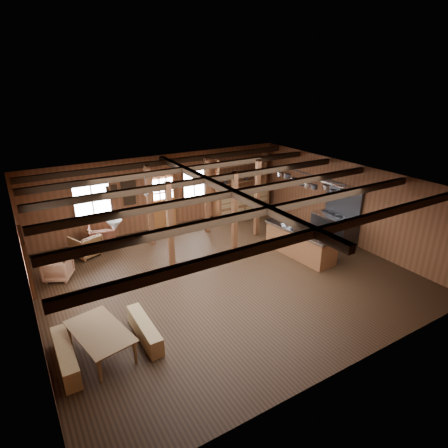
{
  "coord_description": "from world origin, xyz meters",
  "views": [
    {
      "loc": [
        -4.99,
        -8.33,
        5.57
      ],
      "look_at": [
        0.5,
        0.82,
        1.26
      ],
      "focal_mm": 30.0,
      "sensor_mm": 36.0,
      "label": 1
    }
  ],
  "objects": [
    {
      "name": "counter_pot",
      "position": [
        2.84,
        0.69,
        1.03
      ],
      "size": [
        0.31,
        0.31,
        0.19
      ],
      "primitive_type": "cylinder",
      "color": "#B8BABF",
      "rests_on": "kitchen_island"
    },
    {
      "name": "bowl",
      "position": [
        2.54,
        0.12,
        0.97
      ],
      "size": [
        0.31,
        0.31,
        0.06
      ],
      "primitive_type": "imported",
      "rotation": [
        0.0,
        0.0,
        0.24
      ],
      "color": "silver",
      "rests_on": "kitchen_island"
    },
    {
      "name": "armchair_a",
      "position": [
        -3.17,
        3.44,
        0.37
      ],
      "size": [
        1.04,
        1.05,
        0.74
      ],
      "primitive_type": "imported",
      "rotation": [
        0.0,
        0.0,
        3.53
      ],
      "color": "brown",
      "rests_on": "floor"
    },
    {
      "name": "bench_aisle",
      "position": [
        -2.97,
        -1.5,
        0.22
      ],
      "size": [
        0.3,
        1.6,
        0.44
      ],
      "primitive_type": "cube",
      "color": "olive",
      "rests_on": "floor"
    },
    {
      "name": "armchair_c",
      "position": [
        -4.2,
        2.32,
        0.33
      ],
      "size": [
        0.95,
        0.96,
        0.66
      ],
      "primitive_type": "imported",
      "rotation": [
        0.0,
        0.0,
        2.66
      ],
      "color": "#956144",
      "rests_on": "floor"
    },
    {
      "name": "ceiling_joists",
      "position": [
        0.0,
        0.18,
        2.68
      ],
      "size": [
        9.8,
        8.82,
        0.18
      ],
      "color": "black",
      "rests_on": "ceiling"
    },
    {
      "name": "commercial_range",
      "position": [
        4.65,
        0.1,
        0.65
      ],
      "size": [
        0.84,
        1.65,
        2.03
      ],
      "color": "#323234",
      "rests_on": "floor"
    },
    {
      "name": "armchair_b",
      "position": [
        -2.55,
        3.8,
        0.38
      ],
      "size": [
        0.96,
        0.98,
        0.77
      ],
      "primitive_type": "imported",
      "rotation": [
        0.0,
        0.0,
        2.96
      ],
      "color": "brown",
      "rests_on": "floor"
    },
    {
      "name": "bench_wall",
      "position": [
        -4.65,
        -1.5,
        0.23
      ],
      "size": [
        0.31,
        1.66,
        0.46
      ],
      "primitive_type": "cube",
      "color": "olive",
      "rests_on": "floor"
    },
    {
      "name": "step_stool",
      "position": [
        3.0,
        1.11,
        0.2
      ],
      "size": [
        0.5,
        0.39,
        0.41
      ],
      "primitive_type": "cube",
      "rotation": [
        0.0,
        0.0,
        -0.15
      ],
      "color": "olive",
      "rests_on": "floor"
    },
    {
      "name": "pot_rack",
      "position": [
        3.39,
        0.3,
        2.27
      ],
      "size": [
        0.38,
        3.0,
        0.45
      ],
      "color": "#323234",
      "rests_on": "ceiling"
    },
    {
      "name": "back_door",
      "position": [
        0.0,
        4.45,
        0.88
      ],
      "size": [
        1.02,
        0.08,
        2.15
      ],
      "color": "brown",
      "rests_on": "floor"
    },
    {
      "name": "kitchen_island",
      "position": [
        2.84,
        -0.11,
        0.48
      ],
      "size": [
        1.1,
        2.57,
        1.2
      ],
      "rotation": [
        0.0,
        0.0,
        0.09
      ],
      "color": "brown",
      "rests_on": "floor"
    },
    {
      "name": "notice_boards",
      "position": [
        -1.5,
        4.46,
        1.64
      ],
      "size": [
        1.08,
        0.03,
        0.9
      ],
      "color": "silver",
      "rests_on": "wall_back"
    },
    {
      "name": "window_back_right",
      "position": [
        1.3,
        4.46,
        1.6
      ],
      "size": [
        1.02,
        0.06,
        1.32
      ],
      "color": "white",
      "rests_on": "wall_back"
    },
    {
      "name": "timber_posts",
      "position": [
        0.52,
        2.08,
        1.4
      ],
      "size": [
        3.95,
        2.35,
        2.8
      ],
      "color": "#4C2715",
      "rests_on": "floor"
    },
    {
      "name": "window_back_left",
      "position": [
        -2.6,
        4.46,
        1.6
      ],
      "size": [
        1.32,
        0.06,
        1.32
      ],
      "color": "white",
      "rests_on": "wall_back"
    },
    {
      "name": "window_left",
      "position": [
        -4.96,
        0.5,
        1.6
      ],
      "size": [
        0.14,
        1.24,
        1.32
      ],
      "color": "white",
      "rests_on": "wall_back"
    },
    {
      "name": "room",
      "position": [
        0.0,
        0.0,
        1.4
      ],
      "size": [
        10.04,
        9.04,
        2.84
      ],
      "color": "black",
      "rests_on": "ground"
    },
    {
      "name": "pendant_lamps",
      "position": [
        -2.25,
        1.0,
        2.25
      ],
      "size": [
        1.86,
        2.36,
        0.66
      ],
      "color": "#323234",
      "rests_on": "ceiling"
    },
    {
      "name": "dining_table",
      "position": [
        -3.9,
        -1.5,
        0.29
      ],
      "size": [
        1.24,
        1.81,
        0.59
      ],
      "primitive_type": "imported",
      "rotation": [
        0.0,
        0.0,
        1.77
      ],
      "color": "olive",
      "rests_on": "floor"
    },
    {
      "name": "back_counter",
      "position": [
        3.4,
        4.2,
        0.6
      ],
      "size": [
        2.55,
        0.6,
        2.45
      ],
      "color": "brown",
      "rests_on": "floor"
    }
  ]
}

